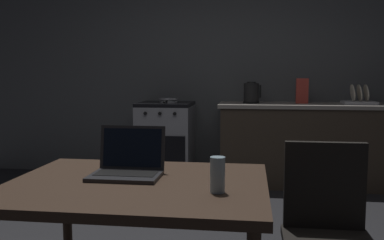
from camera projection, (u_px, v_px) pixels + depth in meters
The scene contains 11 objects.
back_wall at pixel (237, 65), 5.06m from camera, with size 6.40×0.10×2.65m, color #4C4E4F.
kitchen_counter at pixel (318, 145), 4.68m from camera, with size 2.16×0.64×0.90m.
stove_oven at pixel (166, 142), 4.91m from camera, with size 0.60×0.62×0.90m.
dining_table at pixel (138, 198), 1.91m from camera, with size 1.14×0.90×0.74m.
chair at pixel (327, 227), 1.97m from camera, with size 0.40×0.40×0.89m.
laptop at pixel (128, 166), 2.01m from camera, with size 0.32×0.26×0.23m.
electric_kettle at pixel (251, 93), 4.72m from camera, with size 0.19×0.17×0.24m.
frying_pan at pixel (168, 100), 4.83m from camera, with size 0.22×0.39×0.05m.
drinking_glass at pixel (218, 175), 1.72m from camera, with size 0.06×0.06×0.15m.
cereal_box at pixel (302, 91), 4.67m from camera, with size 0.13×0.05×0.27m.
dish_rack at pixel (359, 100), 4.57m from camera, with size 0.34×0.26×0.21m.
Camera 1 is at (0.47, -2.62, 1.21)m, focal length 40.18 mm.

